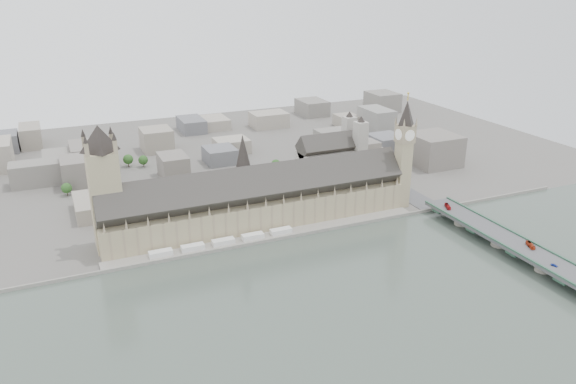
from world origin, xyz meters
name	(u,v)px	position (x,y,z in m)	size (l,w,h in m)	color
ground	(267,234)	(0.00, 0.00, 0.00)	(900.00, 900.00, 0.00)	#595651
river_thames	(370,344)	(0.00, -165.00, 0.00)	(600.00, 600.00, 0.00)	#424E45
embankment_wall	(273,240)	(0.00, -15.00, 1.50)	(600.00, 1.50, 3.00)	gray
river_terrace	(270,237)	(0.00, -7.50, 1.00)	(270.00, 15.00, 2.00)	gray
terrace_tents	(223,242)	(-40.00, -7.00, 4.00)	(118.00, 7.00, 4.00)	white
palace_of_westminster	(258,201)	(0.00, 19.70, 22.71)	(265.00, 40.73, 55.44)	tan
elizabeth_tower	(404,146)	(138.00, 8.00, 58.09)	(17.00, 17.00, 107.50)	tan
victoria_tower	(104,183)	(-122.00, 26.00, 55.20)	(30.00, 30.00, 100.00)	tan
central_tower	(243,161)	(-10.00, 26.00, 57.92)	(13.00, 13.00, 48.00)	gray
westminster_bridge	(492,236)	(162.00, -87.50, 5.12)	(25.00, 325.00, 10.25)	#474749
bridge_parapets	(536,253)	(162.00, -132.00, 10.82)	(25.00, 235.00, 1.15)	#2F5641
westminster_abbey	(332,158)	(110.92, 95.00, 25.08)	(68.00, 36.00, 64.00)	#A8A097
city_skyline_inland	(191,140)	(0.00, 245.00, 19.00)	(720.00, 360.00, 38.00)	gray
park_trees	(232,203)	(-10.00, 60.00, 7.50)	(110.00, 30.00, 15.00)	#203F16
red_bus_north	(448,206)	(158.84, -34.24, 11.85)	(2.69, 11.50, 3.20)	#AF1416
red_bus_south	(530,245)	(166.68, -121.56, 11.86)	(2.71, 11.57, 3.22)	#B33416
car_blue	(554,265)	(158.97, -151.08, 11.05)	(1.89, 4.69, 1.60)	#172C98
car_silver	(531,247)	(165.90, -122.76, 10.93)	(1.43, 4.11, 1.35)	gray
car_approach	(401,177)	(167.82, 50.53, 10.98)	(2.03, 5.00, 1.45)	gray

